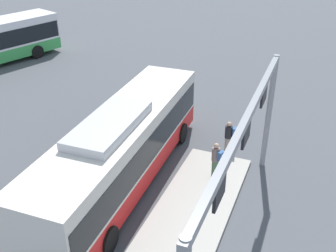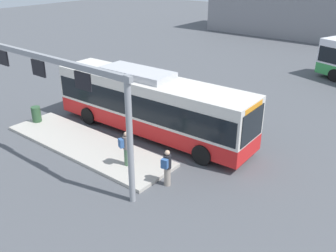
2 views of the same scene
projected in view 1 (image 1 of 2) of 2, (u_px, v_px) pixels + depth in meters
name	position (u px, v px, depth m)	size (l,w,h in m)	color
ground_plane	(124.00, 183.00, 17.08)	(120.00, 120.00, 0.00)	#4C4F54
platform_curb	(185.00, 225.00, 14.71)	(10.00, 2.80, 0.16)	#B2ADA3
bus_main	(122.00, 147.00, 16.20)	(11.85, 2.95, 3.46)	red
person_boarding	(229.00, 137.00, 18.73)	(0.42, 0.58, 1.67)	gray
person_waiting_near	(216.00, 160.00, 16.74)	(0.48, 0.60, 1.67)	#476B4C
platform_sign_gantry	(244.00, 152.00, 12.08)	(11.10, 0.24, 5.20)	gray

